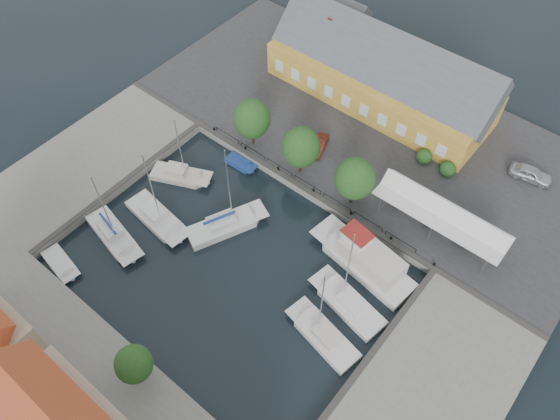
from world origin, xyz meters
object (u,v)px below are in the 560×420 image
(tent_canopy, at_px, (442,215))
(launch_sw, at_px, (61,264))
(launch_nw, at_px, (240,164))
(car_red, at_px, (319,145))
(car_silver, at_px, (531,174))
(east_boat_a, at_px, (348,305))
(west_boat_c, at_px, (157,218))
(warehouse, at_px, (379,73))
(west_boat_d, at_px, (114,236))
(center_sailboat, at_px, (225,226))
(trawler, at_px, (366,261))
(west_boat_b, at_px, (180,176))
(east_boat_b, at_px, (324,337))

(tent_canopy, height_order, launch_sw, tent_canopy)
(launch_nw, bearing_deg, car_red, 48.89)
(car_silver, height_order, east_boat_a, east_boat_a)
(west_boat_c, bearing_deg, tent_canopy, 35.19)
(warehouse, distance_m, west_boat_d, 36.78)
(warehouse, relative_size, car_red, 7.52)
(west_boat_c, relative_size, launch_sw, 2.19)
(center_sailboat, relative_size, west_boat_d, 1.09)
(trawler, bearing_deg, launch_sw, -140.98)
(trawler, xyz_separation_m, launch_sw, (-23.96, -19.41, -0.93))
(car_red, height_order, trawler, trawler)
(west_boat_b, bearing_deg, warehouse, 68.40)
(car_red, relative_size, launch_sw, 0.72)
(warehouse, relative_size, east_boat_b, 2.63)
(tent_canopy, height_order, trawler, trawler)
(car_red, bearing_deg, center_sailboat, -113.39)
(car_silver, distance_m, east_boat_b, 30.29)
(car_silver, height_order, west_boat_c, west_boat_c)
(warehouse, distance_m, launch_nw, 20.59)
(launch_sw, bearing_deg, west_boat_c, 71.56)
(warehouse, xyz_separation_m, west_boat_c, (-7.53, -30.87, -4.17))
(east_boat_b, height_order, west_boat_d, west_boat_d)
(west_boat_c, relative_size, launch_nw, 2.80)
(center_sailboat, xyz_separation_m, west_boat_c, (-6.44, -3.85, -0.10))
(tent_canopy, xyz_separation_m, west_boat_b, (-26.53, -11.23, -3.42))
(center_sailboat, bearing_deg, trawler, 21.05)
(car_silver, bearing_deg, east_boat_a, 154.43)
(tent_canopy, distance_m, west_boat_c, 29.73)
(warehouse, height_order, center_sailboat, center_sailboat)
(car_silver, xyz_separation_m, car_red, (-20.90, -11.25, -0.17))
(car_silver, bearing_deg, west_boat_b, 117.25)
(trawler, relative_size, west_boat_d, 1.09)
(east_boat_b, bearing_deg, car_silver, 77.31)
(warehouse, xyz_separation_m, trawler, (13.05, -21.58, -3.41))
(car_red, bearing_deg, launch_nw, -149.39)
(car_silver, bearing_deg, trawler, 148.02)
(car_silver, bearing_deg, west_boat_c, 125.64)
(car_red, xyz_separation_m, launch_nw, (-6.14, -7.04, -1.54))
(car_red, distance_m, west_boat_d, 25.07)
(tent_canopy, bearing_deg, car_red, 174.25)
(tent_canopy, distance_m, car_silver, 13.80)
(west_boat_b, bearing_deg, launch_sw, -93.51)
(tent_canopy, xyz_separation_m, car_silver, (4.53, 12.90, -1.89))
(warehouse, xyz_separation_m, west_boat_b, (-9.93, -25.09, -4.17))
(west_boat_c, relative_size, west_boat_d, 1.03)
(car_red, height_order, center_sailboat, center_sailboat)
(west_boat_c, bearing_deg, launch_nw, 82.07)
(center_sailboat, relative_size, east_boat_b, 1.12)
(east_boat_b, height_order, west_boat_b, east_boat_b)
(car_silver, distance_m, center_sailboat, 34.29)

